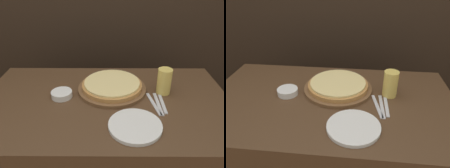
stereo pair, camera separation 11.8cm
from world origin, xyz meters
TOP-DOWN VIEW (x-y plane):
  - dining_table at (0.00, 0.00)m, footprint 1.44×0.83m
  - pizza_on_board at (0.04, 0.11)m, footprint 0.41×0.41m
  - beer_glass at (0.34, 0.08)m, footprint 0.08×0.08m
  - dinner_plate at (0.15, -0.24)m, footprint 0.26×0.26m
  - side_bowl at (-0.25, 0.03)m, footprint 0.12×0.12m
  - fork at (0.27, -0.04)m, footprint 0.06×0.22m
  - dinner_knife at (0.29, -0.04)m, footprint 0.03×0.22m
  - spoon at (0.32, -0.04)m, footprint 0.02×0.18m

SIDE VIEW (x-z plane):
  - dining_table at x=0.00m, z-range 0.00..0.70m
  - fork at x=0.27m, z-range 0.70..0.71m
  - dinner_knife at x=0.29m, z-range 0.70..0.71m
  - spoon at x=0.32m, z-range 0.70..0.71m
  - dinner_plate at x=0.15m, z-range 0.70..0.72m
  - side_bowl at x=-0.25m, z-range 0.70..0.74m
  - pizza_on_board at x=0.04m, z-range 0.70..0.76m
  - beer_glass at x=0.34m, z-range 0.71..0.86m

